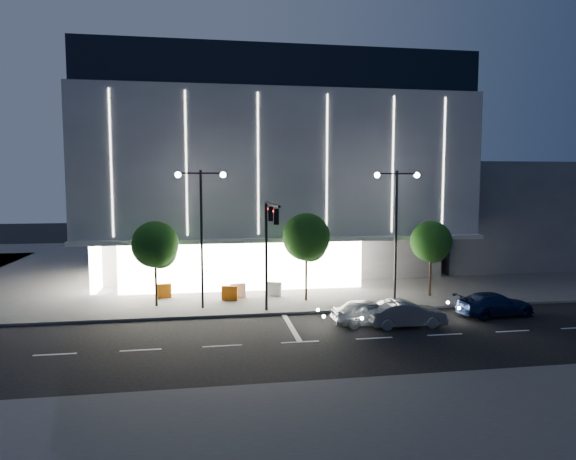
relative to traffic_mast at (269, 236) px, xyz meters
The scene contains 18 objects.
ground 6.12m from the traffic_mast, 106.66° to the right, with size 160.00×160.00×0.00m, color black.
sidewalk_museum 21.62m from the traffic_mast, 79.04° to the left, with size 70.00×40.00×0.15m, color #474747.
sidewalk_near 16.61m from the traffic_mast, 75.38° to the right, with size 70.00×10.00×0.15m, color #474747.
museum 19.54m from the traffic_mast, 84.04° to the left, with size 30.00×25.80×18.00m.
annex_building 32.43m from the traffic_mast, 39.57° to the left, with size 16.00×20.00×10.00m, color #4C4C51.
traffic_mast is the anchor object (origin of this frame).
street_lamp_west 4.89m from the traffic_mast, 146.35° to the left, with size 3.16×0.36×9.00m.
street_lamp_east 9.43m from the traffic_mast, 16.48° to the left, with size 3.16×0.36×9.00m.
tree_left 7.95m from the traffic_mast, 152.16° to the left, with size 3.02×3.02×5.72m.
tree_mid 4.82m from the traffic_mast, 50.58° to the left, with size 3.25×3.25×6.15m.
tree_right 12.63m from the traffic_mast, 17.02° to the left, with size 2.91×2.91×5.51m.
car_lead 7.38m from the traffic_mast, 22.76° to the right, with size 1.77×4.40×1.50m, color #B2B6BA.
car_second 9.14m from the traffic_mast, 21.76° to the right, with size 1.57×4.50×1.48m, color #97999E.
car_third 14.59m from the traffic_mast, ahead, with size 2.01×4.94×1.43m, color #121F45.
barrier_a 9.97m from the traffic_mast, 138.67° to the left, with size 1.10×0.25×1.00m, color #DF620C.
barrier_b 6.98m from the traffic_mast, 106.96° to the left, with size 1.10×0.25×1.00m, color white.
barrier_c 6.62m from the traffic_mast, 116.03° to the left, with size 1.10×0.25×1.00m, color orange.
barrier_d 6.99m from the traffic_mast, 79.43° to the left, with size 1.10×0.25×1.00m, color white.
Camera 1 is at (-2.75, -26.94, 8.31)m, focal length 32.00 mm.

